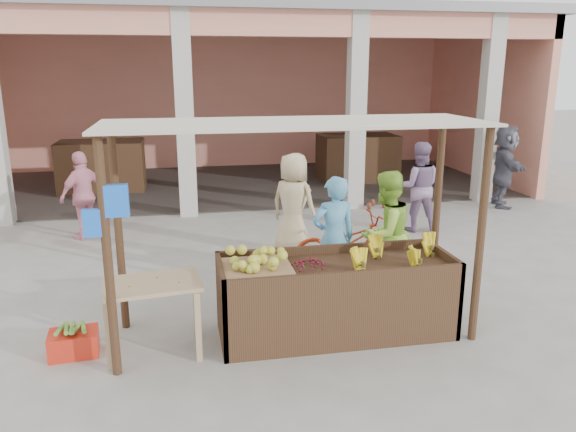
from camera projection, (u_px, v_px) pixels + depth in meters
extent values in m
plane|color=gray|center=(292.00, 336.00, 6.31)|extent=(60.00, 60.00, 0.00)
cube|color=#EF957D|center=(215.00, 99.00, 16.61)|extent=(14.00, 0.20, 4.00)
cube|color=#EF957D|center=(480.00, 102.00, 15.14)|extent=(0.20, 6.00, 4.00)
cube|color=#EF957D|center=(233.00, 22.00, 10.70)|extent=(14.00, 0.30, 0.50)
cube|color=gray|center=(221.00, 16.00, 13.32)|extent=(14.40, 6.40, 0.20)
cube|color=#B9B6AA|center=(185.00, 116.00, 10.97)|extent=(0.35, 0.35, 4.00)
cube|color=#B9B6AA|center=(356.00, 113.00, 11.62)|extent=(0.35, 0.35, 4.00)
cube|color=#B9B6AA|center=(488.00, 111.00, 12.18)|extent=(0.35, 0.35, 4.00)
cube|color=#452C1B|center=(102.00, 166.00, 13.66)|extent=(2.00, 1.20, 1.20)
cube|color=#452C1B|center=(357.00, 158.00, 14.87)|extent=(2.00, 1.20, 1.20)
cube|color=#452C1B|center=(336.00, 300.00, 6.30)|extent=(2.60, 0.95, 0.80)
cylinder|color=#452C1B|center=(108.00, 261.00, 5.24)|extent=(0.09, 0.09, 2.35)
cylinder|color=#452C1B|center=(481.00, 238.00, 5.94)|extent=(0.09, 0.09, 2.35)
cylinder|color=#452C1B|center=(118.00, 230.00, 6.23)|extent=(0.09, 0.09, 2.35)
cylinder|color=#452C1B|center=(437.00, 213.00, 6.94)|extent=(0.09, 0.09, 2.35)
cube|color=beige|center=(296.00, 123.00, 5.79)|extent=(4.00, 1.35, 0.03)
cube|color=blue|center=(116.00, 201.00, 5.11)|extent=(0.22, 0.08, 0.30)
cube|color=blue|center=(93.00, 223.00, 5.12)|extent=(0.18, 0.07, 0.26)
cube|color=#9C7450|center=(256.00, 268.00, 6.04)|extent=(0.75, 0.65, 0.06)
ellipsoid|color=yellow|center=(256.00, 259.00, 6.02)|extent=(0.64, 0.56, 0.14)
ellipsoid|color=maroon|center=(310.00, 263.00, 6.09)|extent=(0.44, 0.36, 0.14)
cube|color=tan|center=(153.00, 284.00, 5.77)|extent=(1.05, 0.77, 0.04)
cube|color=tan|center=(108.00, 335.00, 5.52)|extent=(0.06, 0.06, 0.75)
cube|color=tan|center=(198.00, 327.00, 5.69)|extent=(0.06, 0.06, 0.75)
cube|color=tan|center=(114.00, 312.00, 6.05)|extent=(0.06, 0.06, 0.75)
cube|color=tan|center=(196.00, 305.00, 6.21)|extent=(0.06, 0.06, 0.75)
cube|color=red|center=(74.00, 343.00, 5.88)|extent=(0.52, 0.39, 0.26)
ellipsoid|color=maroon|center=(370.00, 196.00, 11.83)|extent=(0.44, 0.44, 0.60)
ellipsoid|color=maroon|center=(385.00, 195.00, 11.95)|extent=(0.44, 0.44, 0.60)
ellipsoid|color=maroon|center=(373.00, 192.00, 12.15)|extent=(0.44, 0.44, 0.60)
imported|color=#58ABDE|center=(334.00, 234.00, 7.14)|extent=(0.70, 0.55, 1.73)
imported|color=#A3DA42|center=(385.00, 231.00, 7.26)|extent=(0.97, 0.83, 1.75)
imported|color=#9B2B10|center=(346.00, 241.00, 8.25)|extent=(0.73, 1.74, 0.89)
imported|color=pink|center=(84.00, 192.00, 9.72)|extent=(1.06, 1.04, 1.65)
imported|color=tan|center=(294.00, 199.00, 8.84)|extent=(1.03, 1.02, 1.82)
imported|color=#4E4D5B|center=(505.00, 164.00, 11.95)|extent=(1.25, 1.85, 1.85)
imported|color=gray|center=(418.00, 183.00, 10.18)|extent=(0.98, 0.72, 1.79)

